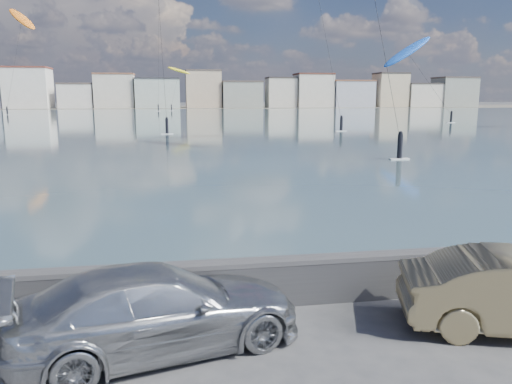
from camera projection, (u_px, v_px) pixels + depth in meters
The scene contains 9 objects.
ground at pixel (235, 379), 7.81m from camera, with size 700.00×700.00×0.00m, color #333335.
bay_water at pixel (177, 119), 96.44m from camera, with size 500.00×177.00×0.00m, color #3C5B64.
far_shore_strip at pixel (174, 107), 201.55m from camera, with size 500.00×60.00×0.00m, color #4C473D.
seawall at pixel (219, 282), 10.31m from camera, with size 400.00×0.36×1.08m.
far_buildings at pixel (178, 92), 187.06m from camera, with size 240.79×13.26×14.60m.
car_silver at pixel (158, 309), 8.64m from camera, with size 2.07×5.08×1.48m, color #A7AAAE.
kitesurfer_6 at pixel (407, 52), 92.80m from camera, with size 10.29×15.40×16.04m.
kitesurfer_13 at pixel (22, 20), 125.53m from camera, with size 9.26×17.05×27.08m.
kitesurfer_14 at pixel (179, 71), 155.75m from camera, with size 8.35×12.09×13.75m.
Camera 1 is at (-0.84, -7.07, 4.36)m, focal length 35.00 mm.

